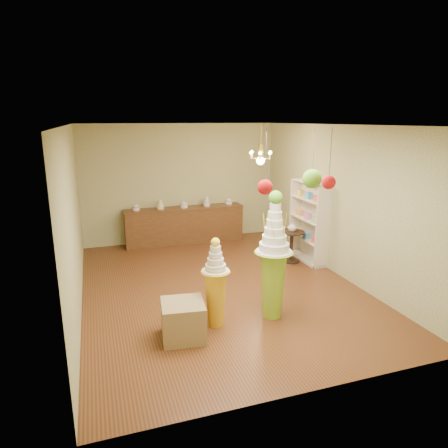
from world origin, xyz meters
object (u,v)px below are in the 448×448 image
object	(u,v)px
sideboard	(185,224)
round_table	(292,242)
pedestal_orange	(216,291)
pedestal_green	(273,268)

from	to	relation	value
sideboard	round_table	distance (m)	2.91
pedestal_orange	round_table	xyz separation A→B (m)	(2.44, 2.19, -0.11)
sideboard	pedestal_green	bearing A→B (deg)	-84.20
pedestal_orange	sideboard	world-z (taller)	pedestal_orange
pedestal_orange	sideboard	distance (m)	4.39
pedestal_green	sideboard	xyz separation A→B (m)	(-0.44, 4.37, -0.34)
pedestal_orange	pedestal_green	bearing A→B (deg)	-0.49
pedestal_green	pedestal_orange	distance (m)	0.98
pedestal_orange	round_table	distance (m)	3.28
pedestal_green	pedestal_orange	xyz separation A→B (m)	(-0.95, 0.01, -0.25)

